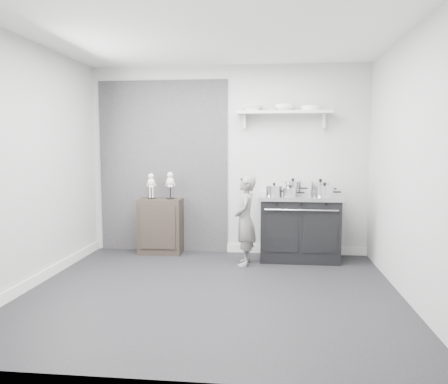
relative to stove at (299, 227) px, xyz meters
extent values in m
plane|color=black|center=(-1.02, -1.48, -0.45)|extent=(4.00, 4.00, 0.00)
cube|color=#ADADAB|center=(-1.02, 0.32, 0.90)|extent=(4.00, 0.02, 2.70)
cube|color=#ADADAB|center=(-1.02, -3.28, 0.90)|extent=(4.00, 0.02, 2.70)
cube|color=#ADADAB|center=(-3.02, -1.48, 0.90)|extent=(0.02, 3.60, 2.70)
cube|color=#ADADAB|center=(0.98, -1.48, 0.90)|extent=(0.02, 3.60, 2.70)
cube|color=silver|center=(-1.02, -1.48, 2.25)|extent=(4.00, 3.60, 0.02)
cube|color=black|center=(-1.97, 0.31, 0.80)|extent=(1.90, 0.02, 2.50)
cube|color=silver|center=(-0.02, 0.30, -0.39)|extent=(2.00, 0.03, 0.12)
cube|color=silver|center=(-3.00, -1.48, -0.39)|extent=(0.03, 3.60, 0.12)
cube|color=silver|center=(-0.22, 0.19, 1.57)|extent=(1.30, 0.26, 0.04)
cube|color=silver|center=(-0.77, 0.26, 1.45)|extent=(0.03, 0.12, 0.20)
cube|color=silver|center=(0.33, 0.26, 1.45)|extent=(0.03, 0.12, 0.20)
cube|color=black|center=(0.00, 0.00, -0.03)|extent=(1.05, 0.63, 0.84)
cube|color=silver|center=(0.00, 0.00, 0.41)|extent=(1.11, 0.67, 0.05)
cube|color=black|center=(-0.25, -0.31, -0.01)|extent=(0.44, 0.02, 0.54)
cube|color=black|center=(0.25, -0.31, -0.01)|extent=(0.44, 0.02, 0.54)
cylinder|color=silver|center=(0.00, -0.34, 0.28)|extent=(0.94, 0.02, 0.02)
cylinder|color=black|center=(-0.31, -0.33, 0.37)|extent=(0.04, 0.03, 0.04)
cylinder|color=black|center=(0.00, -0.33, 0.37)|extent=(0.04, 0.03, 0.04)
cylinder|color=black|center=(0.31, -0.33, 0.37)|extent=(0.04, 0.03, 0.04)
cube|color=black|center=(-1.98, 0.13, -0.05)|extent=(0.61, 0.36, 0.80)
imported|color=slate|center=(-0.72, -0.36, 0.14)|extent=(0.29, 0.43, 1.18)
cylinder|color=silver|center=(-0.35, -0.07, 0.50)|extent=(0.22, 0.22, 0.12)
cylinder|color=silver|center=(-0.35, -0.07, 0.57)|extent=(0.23, 0.23, 0.02)
sphere|color=black|center=(-0.35, -0.07, 0.59)|extent=(0.04, 0.04, 0.04)
cylinder|color=black|center=(-0.20, -0.07, 0.50)|extent=(0.10, 0.02, 0.02)
cylinder|color=silver|center=(-0.09, 0.14, 0.52)|extent=(0.23, 0.23, 0.16)
cylinder|color=silver|center=(-0.09, 0.14, 0.61)|extent=(0.24, 0.24, 0.02)
sphere|color=black|center=(-0.09, 0.14, 0.64)|extent=(0.04, 0.04, 0.04)
cylinder|color=black|center=(0.07, 0.14, 0.52)|extent=(0.10, 0.02, 0.02)
cylinder|color=silver|center=(0.29, 0.13, 0.52)|extent=(0.26, 0.26, 0.16)
cylinder|color=silver|center=(0.29, 0.13, 0.60)|extent=(0.27, 0.27, 0.02)
sphere|color=black|center=(0.29, 0.13, 0.63)|extent=(0.05, 0.05, 0.05)
cylinder|color=black|center=(0.46, 0.13, 0.52)|extent=(0.10, 0.02, 0.02)
cylinder|color=silver|center=(0.31, -0.18, 0.51)|extent=(0.24, 0.24, 0.14)
cylinder|color=silver|center=(0.31, -0.18, 0.58)|extent=(0.25, 0.25, 0.02)
sphere|color=black|center=(0.31, -0.18, 0.61)|extent=(0.04, 0.04, 0.04)
cylinder|color=black|center=(0.47, -0.18, 0.51)|extent=(0.10, 0.02, 0.02)
cylinder|color=silver|center=(-0.13, -0.14, 0.49)|extent=(0.19, 0.19, 0.10)
cylinder|color=silver|center=(-0.13, -0.14, 0.55)|extent=(0.20, 0.20, 0.01)
sphere|color=black|center=(-0.13, -0.14, 0.57)|extent=(0.03, 0.03, 0.03)
cylinder|color=black|center=(0.00, -0.14, 0.49)|extent=(0.10, 0.02, 0.02)
imported|color=white|center=(-0.66, 0.19, 1.63)|extent=(0.30, 0.30, 0.07)
imported|color=white|center=(-0.22, 0.19, 1.63)|extent=(0.27, 0.27, 0.08)
cylinder|color=white|center=(0.14, 0.19, 1.62)|extent=(0.28, 0.28, 0.06)
camera|label=1|loc=(-0.40, -5.97, 1.10)|focal=35.00mm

